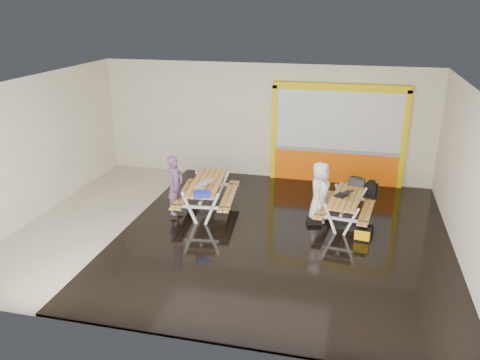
% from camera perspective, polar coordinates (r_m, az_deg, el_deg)
% --- Properties ---
extents(room, '(10.02, 8.02, 3.52)m').
position_cam_1_polar(room, '(10.95, -1.10, 2.11)').
color(room, beige).
rests_on(room, ground).
extents(deck, '(7.50, 7.98, 0.05)m').
position_cam_1_polar(deck, '(11.38, 5.11, -6.64)').
color(deck, black).
rests_on(deck, room).
extents(kiosk, '(3.88, 0.16, 3.00)m').
position_cam_1_polar(kiosk, '(14.49, 11.36, 4.97)').
color(kiosk, '#FA6007').
rests_on(kiosk, room).
extents(picnic_table_left, '(1.64, 2.25, 0.84)m').
position_cam_1_polar(picnic_table_left, '(12.43, -3.95, -1.11)').
color(picnic_table_left, gold).
rests_on(picnic_table_left, deck).
extents(picnic_table_right, '(1.47, 1.99, 0.74)m').
position_cam_1_polar(picnic_table_right, '(12.06, 12.36, -2.63)').
color(picnic_table_right, gold).
rests_on(picnic_table_right, deck).
extents(person_left, '(0.45, 0.60, 1.49)m').
position_cam_1_polar(person_left, '(12.15, -7.62, -0.59)').
color(person_left, '#644368').
rests_on(person_left, deck).
extents(person_right, '(0.61, 0.82, 1.55)m').
position_cam_1_polar(person_right, '(12.00, 9.36, -1.44)').
color(person_right, white).
rests_on(person_right, deck).
extents(laptop_left, '(0.45, 0.41, 0.18)m').
position_cam_1_polar(laptop_left, '(12.09, -4.30, -0.45)').
color(laptop_left, silver).
rests_on(laptop_left, picnic_table_left).
extents(laptop_right, '(0.51, 0.49, 0.17)m').
position_cam_1_polar(laptop_right, '(11.96, 12.08, -1.62)').
color(laptop_right, black).
rests_on(laptop_right, picnic_table_right).
extents(blue_pouch, '(0.46, 0.40, 0.11)m').
position_cam_1_polar(blue_pouch, '(11.46, -4.54, -1.65)').
color(blue_pouch, '#1A28BF').
rests_on(blue_pouch, picnic_table_left).
extents(toolbox, '(0.44, 0.28, 0.24)m').
position_cam_1_polar(toolbox, '(12.73, 13.54, -0.19)').
color(toolbox, black).
rests_on(toolbox, picnic_table_right).
extents(backpack, '(0.33, 0.27, 0.47)m').
position_cam_1_polar(backpack, '(12.74, 15.17, -1.12)').
color(backpack, black).
rests_on(backpack, picnic_table_right).
extents(dark_case, '(0.40, 0.34, 0.13)m').
position_cam_1_polar(dark_case, '(12.05, 8.69, -4.77)').
color(dark_case, black).
rests_on(dark_case, deck).
extents(fluke_bag, '(0.38, 0.28, 0.30)m').
position_cam_1_polar(fluke_bag, '(11.41, 14.20, -6.19)').
color(fluke_bag, black).
rests_on(fluke_bag, deck).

